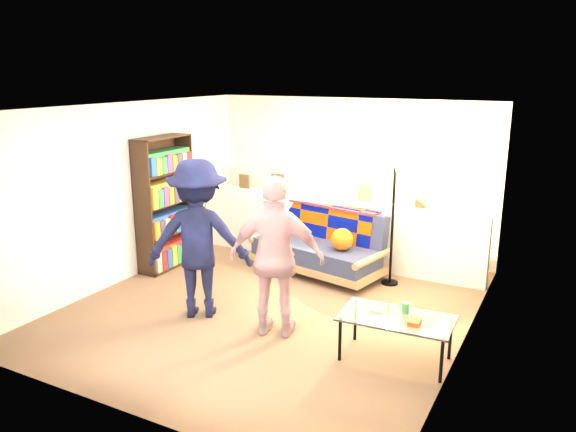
% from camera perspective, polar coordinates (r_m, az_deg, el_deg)
% --- Properties ---
extents(ground, '(5.00, 5.00, 0.00)m').
position_cam_1_polar(ground, '(6.97, -1.55, -9.13)').
color(ground, brown).
rests_on(ground, ground).
extents(room_shell, '(4.60, 5.05, 2.45)m').
position_cam_1_polar(room_shell, '(6.88, 0.28, 5.14)').
color(room_shell, silver).
rests_on(room_shell, ground).
extents(half_wall_ledge, '(4.45, 0.15, 1.00)m').
position_cam_1_polar(half_wall_ledge, '(8.32, 4.50, -1.51)').
color(half_wall_ledge, silver).
rests_on(half_wall_ledge, ground).
extents(ledge_decor, '(2.97, 0.02, 0.45)m').
position_cam_1_polar(ledge_decor, '(8.23, 3.09, 3.19)').
color(ledge_decor, brown).
rests_on(ledge_decor, half_wall_ledge).
extents(futon_sofa, '(2.04, 1.25, 0.82)m').
position_cam_1_polar(futon_sofa, '(7.99, 3.37, -3.07)').
color(futon_sofa, '#A37C4F').
rests_on(futon_sofa, ground).
extents(bookshelf, '(0.32, 0.95, 1.91)m').
position_cam_1_polar(bookshelf, '(8.26, -12.37, 0.87)').
color(bookshelf, black).
rests_on(bookshelf, ground).
extents(coffee_table, '(1.13, 0.66, 0.57)m').
position_cam_1_polar(coffee_table, '(5.70, 11.01, -10.31)').
color(coffee_table, black).
rests_on(coffee_table, ground).
extents(floor_lamp, '(0.39, 0.32, 1.67)m').
position_cam_1_polar(floor_lamp, '(7.46, 10.77, 1.79)').
color(floor_lamp, black).
rests_on(floor_lamp, ground).
extents(person_left, '(1.38, 1.16, 1.85)m').
position_cam_1_polar(person_left, '(6.53, -9.08, -2.31)').
color(person_left, black).
rests_on(person_left, ground).
extents(person_right, '(1.11, 0.68, 1.76)m').
position_cam_1_polar(person_right, '(5.96, -1.16, -4.25)').
color(person_right, pink).
rests_on(person_right, ground).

